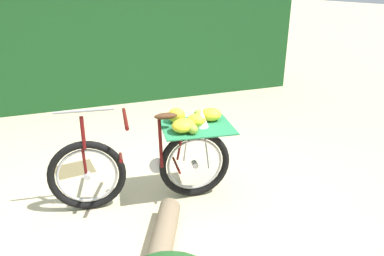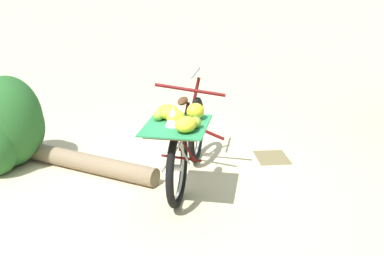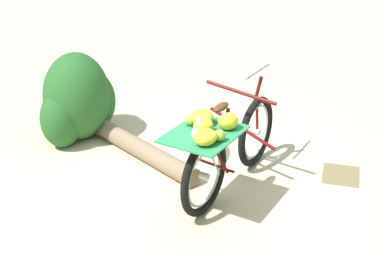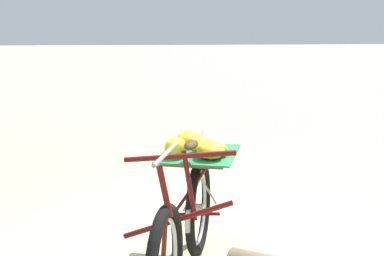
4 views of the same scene
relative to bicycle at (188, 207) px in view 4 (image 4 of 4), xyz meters
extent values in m
torus|color=black|center=(0.37, -0.10, -0.13)|extent=(0.72, 0.26, 0.73)
torus|color=#B7B7BC|center=(0.37, -0.10, -0.13)|extent=(0.55, 0.17, 0.57)
cylinder|color=#B7B7BC|center=(0.37, -0.10, -0.13)|extent=(0.08, 0.09, 0.06)
cylinder|color=#590F0F|center=(-0.33, 0.08, 0.03)|extent=(0.22, 0.69, 0.30)
cylinder|color=#590F0F|center=(-0.26, 0.07, 0.42)|extent=(0.22, 0.70, 0.11)
cylinder|color=#590F0F|center=(0.05, -0.02, 0.14)|extent=(0.06, 0.12, 0.49)
cylinder|color=#590F0F|center=(0.19, -0.05, -0.12)|extent=(0.12, 0.38, 0.05)
cylinder|color=#590F0F|center=(0.23, -0.06, 0.09)|extent=(0.11, 0.32, 0.47)
cylinder|color=#590F0F|center=(-0.65, 0.17, 0.02)|extent=(0.04, 0.05, 0.30)
cylinder|color=#590F0F|center=(-0.63, 0.17, 0.31)|extent=(0.06, 0.10, 0.30)
cylinder|color=gray|center=(-0.60, 0.16, 0.52)|extent=(0.51, 0.16, 0.02)
ellipsoid|color=#4C2D19|center=(0.10, -0.03, 0.41)|extent=(0.24, 0.14, 0.06)
cylinder|color=#B7B7BC|center=(0.01, 0.00, -0.10)|extent=(0.16, 0.06, 0.16)
cylinder|color=#B7B7BC|center=(0.28, -0.08, 0.06)|extent=(0.07, 0.20, 0.39)
cylinder|color=#B7B7BC|center=(0.49, -0.13, 0.06)|extent=(0.08, 0.24, 0.39)
cube|color=brown|center=(0.39, -0.11, 0.26)|extent=(0.69, 0.58, 0.02)
cube|color=#287F4C|center=(0.39, -0.11, 0.28)|extent=(0.80, 0.70, 0.01)
ellipsoid|color=yellow|center=(0.26, 0.07, 0.36)|extent=(0.22, 0.23, 0.15)
ellipsoid|color=yellow|center=(0.39, -0.11, 0.35)|extent=(0.24, 0.23, 0.13)
ellipsoid|color=yellow|center=(0.59, -0.04, 0.35)|extent=(0.27, 0.26, 0.13)
ellipsoid|color=yellow|center=(0.22, -0.17, 0.35)|extent=(0.27, 0.24, 0.13)
sphere|color=#8CAD38|center=(0.27, -0.26, 0.33)|extent=(0.09, 0.09, 0.09)
sphere|color=#8CAD38|center=(0.50, 0.05, 0.33)|extent=(0.10, 0.10, 0.10)
cone|color=white|center=(0.43, -0.14, 0.37)|extent=(0.17, 0.17, 0.18)
camera|label=1|loc=(-1.13, -2.90, 1.60)|focal=33.36mm
camera|label=2|loc=(4.20, -0.32, 1.56)|focal=43.52mm
camera|label=3|loc=(4.34, 0.93, 2.22)|focal=51.03mm
camera|label=4|loc=(-3.74, 0.22, 1.29)|focal=54.15mm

